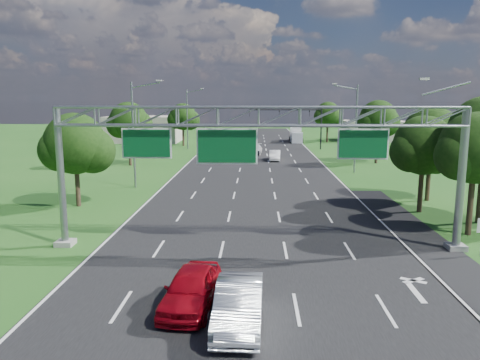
{
  "coord_description": "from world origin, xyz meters",
  "views": [
    {
      "loc": [
        0.11,
        -13.9,
        8.48
      ],
      "look_at": [
        -0.86,
        14.5,
        3.5
      ],
      "focal_mm": 35.0,
      "sensor_mm": 36.0,
      "label": 1
    }
  ],
  "objects_px": {
    "sign_gantry": "(260,127)",
    "traffic_signal": "(300,118)",
    "red_coupe": "(191,288)",
    "silver_sedan": "(239,304)",
    "box_truck": "(296,135)"
  },
  "relations": [
    {
      "from": "sign_gantry",
      "to": "traffic_signal",
      "type": "distance_m",
      "value": 53.51
    },
    {
      "from": "sign_gantry",
      "to": "red_coupe",
      "type": "height_order",
      "value": "sign_gantry"
    },
    {
      "from": "silver_sedan",
      "to": "sign_gantry",
      "type": "bearing_deg",
      "value": 86.5
    },
    {
      "from": "sign_gantry",
      "to": "silver_sedan",
      "type": "relative_size",
      "value": 4.71
    },
    {
      "from": "red_coupe",
      "to": "silver_sedan",
      "type": "xyz_separation_m",
      "value": [
        2.0,
        -1.42,
        0.0
      ]
    },
    {
      "from": "traffic_signal",
      "to": "silver_sedan",
      "type": "relative_size",
      "value": 2.45
    },
    {
      "from": "silver_sedan",
      "to": "box_truck",
      "type": "relative_size",
      "value": 0.65
    },
    {
      "from": "red_coupe",
      "to": "silver_sedan",
      "type": "distance_m",
      "value": 2.45
    },
    {
      "from": "sign_gantry",
      "to": "traffic_signal",
      "type": "bearing_deg",
      "value": 82.32
    },
    {
      "from": "red_coupe",
      "to": "box_truck",
      "type": "height_order",
      "value": "box_truck"
    },
    {
      "from": "sign_gantry",
      "to": "red_coupe",
      "type": "xyz_separation_m",
      "value": [
        -2.83,
        -7.94,
        -6.07
      ]
    },
    {
      "from": "traffic_signal",
      "to": "silver_sedan",
      "type": "distance_m",
      "value": 63.01
    },
    {
      "from": "traffic_signal",
      "to": "red_coupe",
      "type": "bearing_deg",
      "value": -99.3
    },
    {
      "from": "traffic_signal",
      "to": "box_truck",
      "type": "height_order",
      "value": "traffic_signal"
    },
    {
      "from": "silver_sedan",
      "to": "box_truck",
      "type": "height_order",
      "value": "box_truck"
    }
  ]
}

